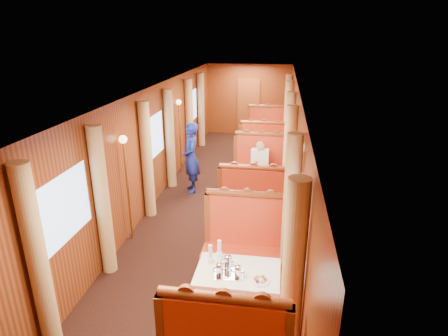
% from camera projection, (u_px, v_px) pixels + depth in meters
% --- Properties ---
extents(floor, '(3.00, 12.00, 0.01)m').
position_uv_depth(floor, '(223.00, 202.00, 8.29)').
color(floor, black).
rests_on(floor, ground).
extents(ceiling, '(3.00, 12.00, 0.01)m').
position_uv_depth(ceiling, '(222.00, 89.00, 7.43)').
color(ceiling, silver).
rests_on(ceiling, wall_left).
extents(wall_far, '(3.00, 0.01, 2.50)m').
position_uv_depth(wall_far, '(249.00, 100.00, 13.43)').
color(wall_far, brown).
rests_on(wall_far, floor).
extents(wall_left, '(0.01, 12.00, 2.50)m').
position_uv_depth(wall_left, '(154.00, 145.00, 8.08)').
color(wall_left, brown).
rests_on(wall_left, floor).
extents(wall_right, '(0.01, 12.00, 2.50)m').
position_uv_depth(wall_right, '(295.00, 152.00, 7.65)').
color(wall_right, brown).
rests_on(wall_right, floor).
extents(doorway_far, '(0.80, 0.04, 2.00)m').
position_uv_depth(doorway_far, '(248.00, 107.00, 13.49)').
color(doorway_far, brown).
rests_on(doorway_far, floor).
extents(table_near, '(1.05, 0.72, 0.75)m').
position_uv_depth(table_near, '(238.00, 296.00, 4.81)').
color(table_near, white).
rests_on(table_near, floor).
extents(banquette_near_aft, '(1.30, 0.55, 1.34)m').
position_uv_depth(banquette_near_aft, '(245.00, 250.00, 5.73)').
color(banquette_near_aft, red).
rests_on(banquette_near_aft, floor).
extents(table_mid, '(1.05, 0.72, 0.75)m').
position_uv_depth(table_mid, '(257.00, 189.00, 8.05)').
color(table_mid, white).
rests_on(table_mid, floor).
extents(banquette_mid_fwd, '(1.30, 0.55, 1.34)m').
position_uv_depth(banquette_mid_fwd, '(253.00, 208.00, 7.10)').
color(banquette_mid_fwd, red).
rests_on(banquette_mid_fwd, floor).
extents(banquette_mid_aft, '(1.30, 0.55, 1.34)m').
position_uv_depth(banquette_mid_aft, '(260.00, 171.00, 8.98)').
color(banquette_mid_aft, red).
rests_on(banquette_mid_aft, floor).
extents(table_far, '(1.05, 0.72, 0.75)m').
position_uv_depth(table_far, '(265.00, 144.00, 11.30)').
color(table_far, white).
rests_on(table_far, floor).
extents(banquette_far_fwd, '(1.30, 0.55, 1.34)m').
position_uv_depth(banquette_far_fwd, '(263.00, 152.00, 10.34)').
color(banquette_far_fwd, red).
rests_on(banquette_far_fwd, floor).
extents(banquette_far_aft, '(1.30, 0.55, 1.34)m').
position_uv_depth(banquette_far_aft, '(267.00, 133.00, 12.23)').
color(banquette_far_aft, red).
rests_on(banquette_far_aft, floor).
extents(tea_tray, '(0.36, 0.29, 0.01)m').
position_uv_depth(tea_tray, '(229.00, 274.00, 4.61)').
color(tea_tray, silver).
rests_on(tea_tray, table_near).
extents(teapot_left, '(0.20, 0.17, 0.13)m').
position_uv_depth(teapot_left, '(220.00, 271.00, 4.58)').
color(teapot_left, silver).
rests_on(teapot_left, tea_tray).
extents(teapot_right, '(0.18, 0.15, 0.13)m').
position_uv_depth(teapot_right, '(238.00, 273.00, 4.54)').
color(teapot_right, silver).
rests_on(teapot_right, tea_tray).
extents(teapot_back, '(0.20, 0.16, 0.14)m').
position_uv_depth(teapot_back, '(228.00, 263.00, 4.73)').
color(teapot_back, silver).
rests_on(teapot_back, tea_tray).
extents(fruit_plate, '(0.24, 0.24, 0.05)m').
position_uv_depth(fruit_plate, '(260.00, 280.00, 4.48)').
color(fruit_plate, white).
rests_on(fruit_plate, table_near).
extents(cup_inboard, '(0.08, 0.08, 0.26)m').
position_uv_depth(cup_inboard, '(210.00, 256.00, 4.81)').
color(cup_inboard, white).
rests_on(cup_inboard, table_near).
extents(cup_outboard, '(0.08, 0.08, 0.26)m').
position_uv_depth(cup_outboard, '(219.00, 251.00, 4.91)').
color(cup_outboard, white).
rests_on(cup_outboard, table_near).
extents(rose_vase_mid, '(0.06, 0.06, 0.36)m').
position_uv_depth(rose_vase_mid, '(257.00, 164.00, 7.89)').
color(rose_vase_mid, silver).
rests_on(rose_vase_mid, table_mid).
extents(rose_vase_far, '(0.06, 0.06, 0.36)m').
position_uv_depth(rose_vase_far, '(266.00, 126.00, 11.10)').
color(rose_vase_far, silver).
rests_on(rose_vase_far, table_far).
extents(window_left_near, '(0.01, 1.20, 0.90)m').
position_uv_depth(window_left_near, '(64.00, 209.00, 4.76)').
color(window_left_near, '#8AADDA').
rests_on(window_left_near, wall_left).
extents(curtain_left_near_a, '(0.22, 0.22, 2.35)m').
position_uv_depth(curtain_left_near_a, '(38.00, 263.00, 4.11)').
color(curtain_left_near_a, tan).
rests_on(curtain_left_near_a, floor).
extents(curtain_left_near_b, '(0.22, 0.22, 2.35)m').
position_uv_depth(curtain_left_near_b, '(102.00, 203.00, 5.56)').
color(curtain_left_near_b, tan).
rests_on(curtain_left_near_b, floor).
extents(window_right_near, '(0.01, 1.20, 0.90)m').
position_uv_depth(window_right_near, '(302.00, 226.00, 4.33)').
color(window_right_near, '#8AADDA').
rests_on(window_right_near, wall_right).
extents(curtain_right_near_a, '(0.22, 0.22, 2.35)m').
position_uv_depth(curtain_right_near_a, '(292.00, 288.00, 3.72)').
color(curtain_right_near_a, tan).
rests_on(curtain_right_near_a, floor).
extents(curtain_right_near_b, '(0.22, 0.22, 2.35)m').
position_uv_depth(curtain_right_near_b, '(290.00, 216.00, 5.17)').
color(curtain_right_near_b, tan).
rests_on(curtain_right_near_b, floor).
extents(window_left_mid, '(0.01, 1.20, 0.90)m').
position_uv_depth(window_left_mid, '(154.00, 137.00, 8.00)').
color(window_left_mid, '#8AADDA').
rests_on(window_left_mid, wall_left).
extents(curtain_left_mid_a, '(0.22, 0.22, 2.35)m').
position_uv_depth(curtain_left_mid_a, '(147.00, 161.00, 7.36)').
color(curtain_left_mid_a, tan).
rests_on(curtain_left_mid_a, floor).
extents(curtain_left_mid_b, '(0.22, 0.22, 2.35)m').
position_uv_depth(curtain_left_mid_b, '(170.00, 139.00, 8.81)').
color(curtain_left_mid_b, tan).
rests_on(curtain_left_mid_b, floor).
extents(window_right_mid, '(0.01, 1.20, 0.90)m').
position_uv_depth(window_right_mid, '(295.00, 142.00, 7.58)').
color(window_right_mid, '#8AADDA').
rests_on(window_right_mid, wall_right).
extents(curtain_right_mid_a, '(0.22, 0.22, 2.35)m').
position_uv_depth(curtain_right_mid_a, '(289.00, 168.00, 6.97)').
color(curtain_right_mid_a, tan).
rests_on(curtain_right_mid_a, floor).
extents(curtain_right_mid_b, '(0.22, 0.22, 2.35)m').
position_uv_depth(curtain_right_mid_b, '(288.00, 144.00, 8.41)').
color(curtain_right_mid_b, tan).
rests_on(curtain_right_mid_b, floor).
extents(window_left_far, '(0.01, 1.20, 0.90)m').
position_uv_depth(window_left_far, '(192.00, 106.00, 11.25)').
color(window_left_far, '#8AADDA').
rests_on(window_left_far, wall_left).
extents(curtain_left_far_a, '(0.22, 0.22, 2.35)m').
position_uv_depth(curtain_left_far_a, '(189.00, 121.00, 10.61)').
color(curtain_left_far_a, tan).
rests_on(curtain_left_far_a, floor).
extents(curtain_left_far_b, '(0.22, 0.22, 2.35)m').
position_uv_depth(curtain_left_far_b, '(201.00, 110.00, 12.06)').
color(curtain_left_far_b, tan).
rests_on(curtain_left_far_b, floor).
extents(window_right_far, '(0.01, 1.20, 0.90)m').
position_uv_depth(window_right_far, '(292.00, 109.00, 10.83)').
color(window_right_far, '#8AADDA').
rests_on(window_right_far, wall_right).
extents(curtain_right_far_a, '(0.22, 0.22, 2.35)m').
position_uv_depth(curtain_right_far_a, '(288.00, 124.00, 10.21)').
color(curtain_right_far_a, tan).
rests_on(curtain_right_far_a, floor).
extents(curtain_right_far_b, '(0.22, 0.22, 2.35)m').
position_uv_depth(curtain_right_far_b, '(287.00, 113.00, 11.66)').
color(curtain_right_far_b, tan).
rests_on(curtain_right_far_b, floor).
extents(sconce_left_fore, '(0.14, 0.14, 1.95)m').
position_uv_depth(sconce_left_fore, '(126.00, 167.00, 6.39)').
color(sconce_left_fore, '#BF8C3F').
rests_on(sconce_left_fore, floor).
extents(sconce_right_fore, '(0.14, 0.14, 1.95)m').
position_uv_depth(sconce_right_fore, '(292.00, 176.00, 5.99)').
color(sconce_right_fore, '#BF8C3F').
rests_on(sconce_right_fore, floor).
extents(sconce_left_aft, '(0.14, 0.14, 1.95)m').
position_uv_depth(sconce_left_aft, '(179.00, 121.00, 9.64)').
color(sconce_left_aft, '#BF8C3F').
rests_on(sconce_left_aft, floor).
extents(sconce_right_aft, '(0.14, 0.14, 1.95)m').
position_uv_depth(sconce_right_aft, '(289.00, 125.00, 9.24)').
color(sconce_right_aft, '#BF8C3F').
rests_on(sconce_right_aft, floor).
extents(steward, '(0.57, 0.70, 1.65)m').
position_uv_depth(steward, '(191.00, 158.00, 8.63)').
color(steward, navy).
rests_on(steward, floor).
extents(passenger, '(0.40, 0.44, 0.76)m').
position_uv_depth(passenger, '(260.00, 162.00, 8.62)').
color(passenger, beige).
rests_on(passenger, banquette_mid_aft).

